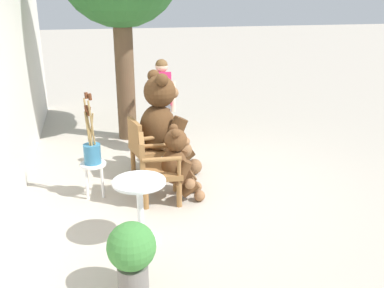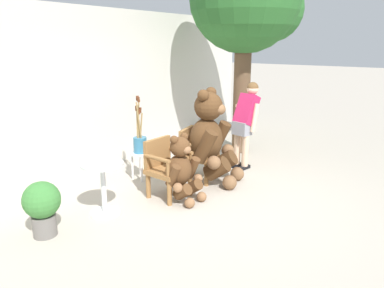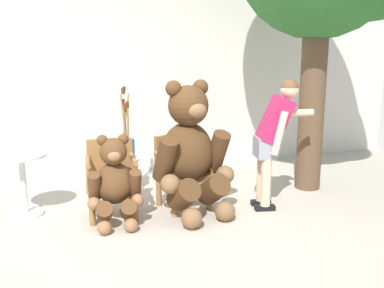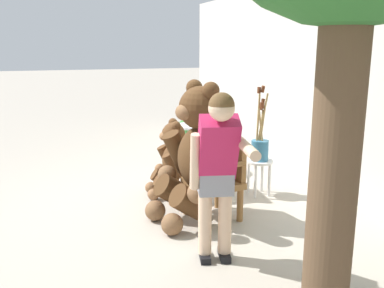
{
  "view_description": "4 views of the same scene",
  "coord_description": "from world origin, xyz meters",
  "px_view_note": "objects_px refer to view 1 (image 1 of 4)",
  "views": [
    {
      "loc": [
        -5.44,
        1.38,
        2.54
      ],
      "look_at": [
        -0.26,
        0.09,
        0.68
      ],
      "focal_mm": 40.0,
      "sensor_mm": 36.0,
      "label": 1
    },
    {
      "loc": [
        -4.6,
        -2.56,
        2.27
      ],
      "look_at": [
        0.19,
        0.54,
        0.67
      ],
      "focal_mm": 35.0,
      "sensor_mm": 36.0,
      "label": 2
    },
    {
      "loc": [
        -1.14,
        -4.09,
        1.83
      ],
      "look_at": [
        0.37,
        0.11,
        0.88
      ],
      "focal_mm": 40.0,
      "sensor_mm": 36.0,
      "label": 3
    },
    {
      "loc": [
        4.62,
        -1.11,
        1.9
      ],
      "look_at": [
        -0.08,
        0.47,
        0.74
      ],
      "focal_mm": 40.0,
      "sensor_mm": 36.0,
      "label": 4
    }
  ],
  "objects_px": {
    "wooden_chair_right": "(147,146)",
    "person_visitor": "(162,99)",
    "potted_plant": "(132,253)",
    "teddy_bear_small": "(179,164)",
    "brush_bucket": "(92,149)",
    "wooden_chair_left": "(156,167)",
    "white_stool": "(94,171)",
    "round_side_table": "(140,204)",
    "teddy_bear_large": "(163,125)"
  },
  "relations": [
    {
      "from": "teddy_bear_large",
      "to": "potted_plant",
      "type": "distance_m",
      "value": 2.75
    },
    {
      "from": "wooden_chair_left",
      "to": "teddy_bear_small",
      "type": "xyz_separation_m",
      "value": [
        -0.01,
        -0.29,
        0.02
      ]
    },
    {
      "from": "wooden_chair_left",
      "to": "teddy_bear_small",
      "type": "relative_size",
      "value": 0.87
    },
    {
      "from": "round_side_table",
      "to": "person_visitor",
      "type": "bearing_deg",
      "value": -14.89
    },
    {
      "from": "teddy_bear_small",
      "to": "white_stool",
      "type": "relative_size",
      "value": 2.15
    },
    {
      "from": "teddy_bear_large",
      "to": "brush_bucket",
      "type": "distance_m",
      "value": 1.17
    },
    {
      "from": "teddy_bear_small",
      "to": "wooden_chair_right",
      "type": "bearing_deg",
      "value": 19.12
    },
    {
      "from": "wooden_chair_right",
      "to": "teddy_bear_large",
      "type": "height_order",
      "value": "teddy_bear_large"
    },
    {
      "from": "teddy_bear_small",
      "to": "wooden_chair_left",
      "type": "bearing_deg",
      "value": 87.69
    },
    {
      "from": "teddy_bear_large",
      "to": "teddy_bear_small",
      "type": "xyz_separation_m",
      "value": [
        -0.87,
        -0.03,
        -0.27
      ]
    },
    {
      "from": "wooden_chair_right",
      "to": "white_stool",
      "type": "distance_m",
      "value": 0.93
    },
    {
      "from": "wooden_chair_left",
      "to": "teddy_bear_small",
      "type": "height_order",
      "value": "teddy_bear_small"
    },
    {
      "from": "person_visitor",
      "to": "potted_plant",
      "type": "distance_m",
      "value": 3.75
    },
    {
      "from": "teddy_bear_large",
      "to": "teddy_bear_small",
      "type": "distance_m",
      "value": 0.91
    },
    {
      "from": "teddy_bear_small",
      "to": "person_visitor",
      "type": "distance_m",
      "value": 1.91
    },
    {
      "from": "potted_plant",
      "to": "person_visitor",
      "type": "bearing_deg",
      "value": -14.38
    },
    {
      "from": "wooden_chair_right",
      "to": "round_side_table",
      "type": "xyz_separation_m",
      "value": [
        -1.78,
        0.33,
        -0.01
      ]
    },
    {
      "from": "person_visitor",
      "to": "brush_bucket",
      "type": "height_order",
      "value": "person_visitor"
    },
    {
      "from": "round_side_table",
      "to": "wooden_chair_right",
      "type": "bearing_deg",
      "value": -10.39
    },
    {
      "from": "wooden_chair_right",
      "to": "person_visitor",
      "type": "relative_size",
      "value": 0.56
    },
    {
      "from": "white_stool",
      "to": "round_side_table",
      "type": "relative_size",
      "value": 0.64
    },
    {
      "from": "wooden_chair_right",
      "to": "brush_bucket",
      "type": "xyz_separation_m",
      "value": [
        -0.5,
        0.78,
        0.2
      ]
    },
    {
      "from": "white_stool",
      "to": "brush_bucket",
      "type": "xyz_separation_m",
      "value": [
        -0.0,
        0.0,
        0.3
      ]
    },
    {
      "from": "person_visitor",
      "to": "potted_plant",
      "type": "bearing_deg",
      "value": 165.62
    },
    {
      "from": "brush_bucket",
      "to": "round_side_table",
      "type": "height_order",
      "value": "brush_bucket"
    },
    {
      "from": "brush_bucket",
      "to": "teddy_bear_small",
      "type": "bearing_deg",
      "value": -107.76
    },
    {
      "from": "teddy_bear_small",
      "to": "potted_plant",
      "type": "height_order",
      "value": "teddy_bear_small"
    },
    {
      "from": "wooden_chair_left",
      "to": "round_side_table",
      "type": "height_order",
      "value": "wooden_chair_left"
    },
    {
      "from": "wooden_chair_left",
      "to": "teddy_bear_small",
      "type": "distance_m",
      "value": 0.3
    },
    {
      "from": "teddy_bear_small",
      "to": "round_side_table",
      "type": "distance_m",
      "value": 1.12
    },
    {
      "from": "wooden_chair_left",
      "to": "wooden_chair_right",
      "type": "height_order",
      "value": "same"
    },
    {
      "from": "teddy_bear_small",
      "to": "brush_bucket",
      "type": "xyz_separation_m",
      "value": [
        0.34,
        1.07,
        0.18
      ]
    },
    {
      "from": "wooden_chair_left",
      "to": "potted_plant",
      "type": "relative_size",
      "value": 1.26
    },
    {
      "from": "brush_bucket",
      "to": "wooden_chair_left",
      "type": "bearing_deg",
      "value": -113.09
    },
    {
      "from": "wooden_chair_right",
      "to": "brush_bucket",
      "type": "distance_m",
      "value": 0.95
    },
    {
      "from": "wooden_chair_left",
      "to": "wooden_chair_right",
      "type": "distance_m",
      "value": 0.84
    },
    {
      "from": "person_visitor",
      "to": "wooden_chair_right",
      "type": "bearing_deg",
      "value": 157.59
    },
    {
      "from": "white_stool",
      "to": "round_side_table",
      "type": "height_order",
      "value": "round_side_table"
    },
    {
      "from": "person_visitor",
      "to": "brush_bucket",
      "type": "bearing_deg",
      "value": 141.69
    },
    {
      "from": "wooden_chair_left",
      "to": "teddy_bear_large",
      "type": "distance_m",
      "value": 0.95
    },
    {
      "from": "teddy_bear_small",
      "to": "person_visitor",
      "type": "bearing_deg",
      "value": -3.73
    },
    {
      "from": "teddy_bear_small",
      "to": "person_visitor",
      "type": "xyz_separation_m",
      "value": [
        1.85,
        -0.12,
        0.43
      ]
    },
    {
      "from": "wooden_chair_right",
      "to": "person_visitor",
      "type": "bearing_deg",
      "value": -22.41
    },
    {
      "from": "brush_bucket",
      "to": "round_side_table",
      "type": "xyz_separation_m",
      "value": [
        -1.28,
        -0.45,
        -0.21
      ]
    },
    {
      "from": "person_visitor",
      "to": "white_stool",
      "type": "height_order",
      "value": "person_visitor"
    },
    {
      "from": "teddy_bear_large",
      "to": "white_stool",
      "type": "relative_size",
      "value": 3.34
    },
    {
      "from": "teddy_bear_large",
      "to": "potted_plant",
      "type": "height_order",
      "value": "teddy_bear_large"
    },
    {
      "from": "brush_bucket",
      "to": "white_stool",
      "type": "bearing_deg",
      "value": -16.34
    },
    {
      "from": "teddy_bear_large",
      "to": "white_stool",
      "type": "height_order",
      "value": "teddy_bear_large"
    },
    {
      "from": "wooden_chair_right",
      "to": "potted_plant",
      "type": "relative_size",
      "value": 1.26
    }
  ]
}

